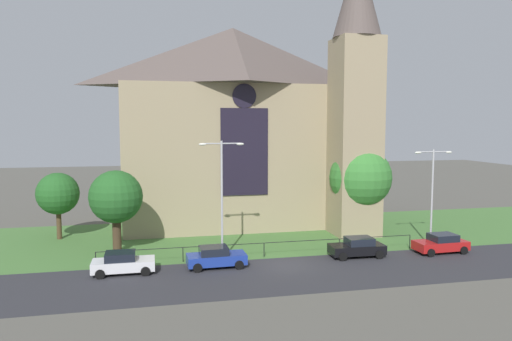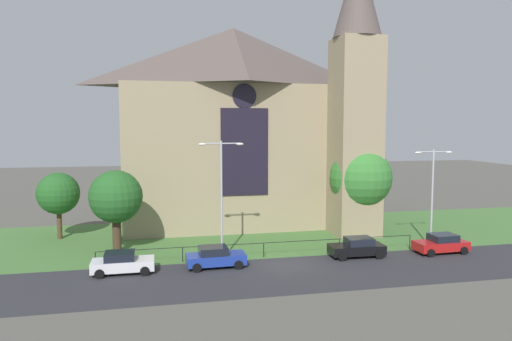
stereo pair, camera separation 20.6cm
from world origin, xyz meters
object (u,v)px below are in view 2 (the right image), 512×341
object	(u,v)px
parked_car_black	(357,247)
streetlamp_near	(221,186)
tree_left_near	(116,197)
parked_car_white	(122,263)
tree_left_far	(58,194)
tree_right_near	(361,178)
church_building	(242,124)
streetlamp_far	(433,185)
parked_car_blue	(215,257)
parked_car_red	(441,244)

from	to	relation	value
parked_car_black	streetlamp_near	bearing A→B (deg)	-5.98
tree_left_near	parked_car_white	bearing A→B (deg)	-82.47
tree_left_far	parked_car_black	size ratio (longest dim) A/B	1.40
tree_right_near	parked_car_black	xyz separation A→B (m)	(-3.38, -7.03, -4.56)
tree_right_near	parked_car_black	world-z (taller)	tree_right_near
church_building	tree_left_far	bearing A→B (deg)	-168.11
parked_car_white	streetlamp_far	bearing A→B (deg)	4.21
parked_car_blue	tree_right_near	bearing A→B (deg)	25.46
parked_car_blue	parked_car_red	bearing A→B (deg)	-1.55
parked_car_blue	tree_left_far	bearing A→B (deg)	135.71
tree_left_near	parked_car_blue	distance (m)	9.82
tree_left_near	parked_car_red	xyz separation A→B (m)	(25.27, -5.52, -3.72)
tree_left_far	tree_right_near	bearing A→B (deg)	-8.59
streetlamp_far	parked_car_blue	world-z (taller)	streetlamp_far
parked_car_blue	parked_car_black	bearing A→B (deg)	0.31
tree_left_far	tree_left_near	distance (m)	8.01
parked_car_black	church_building	bearing A→B (deg)	-65.33
church_building	tree_left_far	world-z (taller)	church_building
church_building	parked_car_blue	world-z (taller)	church_building
parked_car_red	parked_car_black	bearing A→B (deg)	-4.53
parked_car_white	tree_left_far	bearing A→B (deg)	117.88
streetlamp_near	parked_car_white	xyz separation A→B (m)	(-7.15, -1.82, -4.91)
parked_car_black	tree_left_near	bearing A→B (deg)	-14.33
tree_left_far	parked_car_blue	distance (m)	17.35
streetlamp_far	parked_car_black	world-z (taller)	streetlamp_far
parked_car_red	church_building	bearing A→B (deg)	-50.35
church_building	streetlamp_near	distance (m)	14.73
tree_left_near	parked_car_red	size ratio (longest dim) A/B	1.56
tree_right_near	tree_left_far	distance (m)	27.33
church_building	parked_car_red	xyz separation A→B (m)	(13.33, -15.09, -9.53)
church_building	parked_car_black	xyz separation A→B (m)	(6.30, -14.76, -9.53)
streetlamp_near	parked_car_black	world-z (taller)	streetlamp_near
parked_car_blue	tree_left_near	bearing A→B (deg)	140.32
parked_car_white	parked_car_blue	bearing A→B (deg)	0.51
tree_right_near	tree_left_near	bearing A→B (deg)	-175.12
tree_left_far	parked_car_black	xyz separation A→B (m)	(23.62, -11.11, -3.34)
tree_right_near	tree_left_far	world-z (taller)	tree_right_near
streetlamp_near	parked_car_white	distance (m)	8.86
tree_left_near	parked_car_black	bearing A→B (deg)	-15.88
streetlamp_near	streetlamp_far	bearing A→B (deg)	0.00
tree_left_far	parked_car_white	world-z (taller)	tree_left_far
church_building	parked_car_white	xyz separation A→B (m)	(-11.19, -15.21, -9.53)
streetlamp_near	parked_car_blue	world-z (taller)	streetlamp_near
streetlamp_near	parked_car_black	bearing A→B (deg)	-7.52
church_building	streetlamp_near	bearing A→B (deg)	-106.79
tree_left_near	church_building	bearing A→B (deg)	38.72
parked_car_black	parked_car_red	size ratio (longest dim) A/B	1.00
streetlamp_far	parked_car_white	world-z (taller)	streetlamp_far
tree_right_near	streetlamp_far	bearing A→B (deg)	-56.21
tree_right_near	tree_left_near	xyz separation A→B (m)	(-21.62, -1.84, -0.83)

